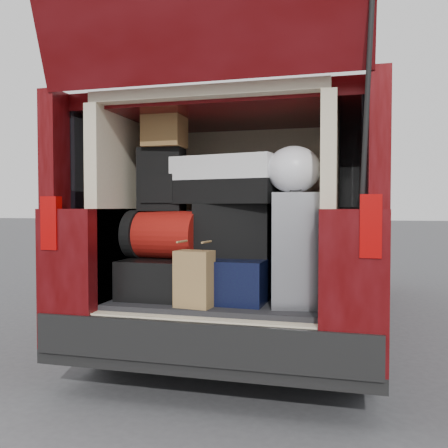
{
  "coord_description": "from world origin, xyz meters",
  "views": [
    {
      "loc": [
        0.75,
        -2.67,
        1.11
      ],
      "look_at": [
        0.01,
        0.2,
        1.0
      ],
      "focal_mm": 38.0,
      "sensor_mm": 36.0,
      "label": 1
    }
  ],
  "objects_px": {
    "black_hardshell": "(165,276)",
    "backpack": "(162,180)",
    "silver_roller": "(295,248)",
    "twotone_duffel": "(228,180)",
    "navy_hardshell": "(232,277)",
    "kraft_bag": "(194,279)",
    "black_soft_case": "(233,230)",
    "red_duffel": "(164,235)"
  },
  "relations": [
    {
      "from": "navy_hardshell",
      "to": "backpack",
      "type": "distance_m",
      "value": 0.77
    },
    {
      "from": "black_hardshell",
      "to": "red_duffel",
      "type": "height_order",
      "value": "red_duffel"
    },
    {
      "from": "silver_roller",
      "to": "kraft_bag",
      "type": "distance_m",
      "value": 0.61
    },
    {
      "from": "silver_roller",
      "to": "backpack",
      "type": "relative_size",
      "value": 1.6
    },
    {
      "from": "navy_hardshell",
      "to": "backpack",
      "type": "relative_size",
      "value": 1.45
    },
    {
      "from": "kraft_bag",
      "to": "red_duffel",
      "type": "xyz_separation_m",
      "value": [
        -0.29,
        0.29,
        0.23
      ]
    },
    {
      "from": "kraft_bag",
      "to": "backpack",
      "type": "bearing_deg",
      "value": 142.23
    },
    {
      "from": "red_duffel",
      "to": "navy_hardshell",
      "type": "bearing_deg",
      "value": 9.26
    },
    {
      "from": "silver_roller",
      "to": "red_duffel",
      "type": "bearing_deg",
      "value": 168.29
    },
    {
      "from": "silver_roller",
      "to": "black_soft_case",
      "type": "relative_size",
      "value": 1.41
    },
    {
      "from": "navy_hardshell",
      "to": "kraft_bag",
      "type": "bearing_deg",
      "value": -111.82
    },
    {
      "from": "backpack",
      "to": "black_soft_case",
      "type": "bearing_deg",
      "value": -1.96
    },
    {
      "from": "navy_hardshell",
      "to": "red_duffel",
      "type": "height_order",
      "value": "red_duffel"
    },
    {
      "from": "navy_hardshell",
      "to": "black_hardshell",
      "type": "bearing_deg",
      "value": -176.92
    },
    {
      "from": "black_hardshell",
      "to": "backpack",
      "type": "bearing_deg",
      "value": 145.31
    },
    {
      "from": "silver_roller",
      "to": "kraft_bag",
      "type": "xyz_separation_m",
      "value": [
        -0.53,
        -0.24,
        -0.16
      ]
    },
    {
      "from": "kraft_bag",
      "to": "silver_roller",
      "type": "bearing_deg",
      "value": 32.45
    },
    {
      "from": "black_hardshell",
      "to": "silver_roller",
      "type": "height_order",
      "value": "silver_roller"
    },
    {
      "from": "twotone_duffel",
      "to": "black_hardshell",
      "type": "bearing_deg",
      "value": -163.18
    },
    {
      "from": "black_hardshell",
      "to": "twotone_duffel",
      "type": "xyz_separation_m",
      "value": [
        0.4,
        0.04,
        0.61
      ]
    },
    {
      "from": "kraft_bag",
      "to": "twotone_duffel",
      "type": "height_order",
      "value": "twotone_duffel"
    },
    {
      "from": "kraft_bag",
      "to": "backpack",
      "type": "xyz_separation_m",
      "value": [
        -0.33,
        0.33,
        0.58
      ]
    },
    {
      "from": "backpack",
      "to": "kraft_bag",
      "type": "bearing_deg",
      "value": -48.86
    },
    {
      "from": "black_soft_case",
      "to": "backpack",
      "type": "distance_m",
      "value": 0.57
    },
    {
      "from": "black_hardshell",
      "to": "black_soft_case",
      "type": "distance_m",
      "value": 0.53
    },
    {
      "from": "kraft_bag",
      "to": "twotone_duffel",
      "type": "xyz_separation_m",
      "value": [
        0.11,
        0.35,
        0.57
      ]
    },
    {
      "from": "backpack",
      "to": "red_duffel",
      "type": "bearing_deg",
      "value": -55.26
    },
    {
      "from": "red_duffel",
      "to": "black_soft_case",
      "type": "distance_m",
      "value": 0.44
    },
    {
      "from": "black_hardshell",
      "to": "red_duffel",
      "type": "distance_m",
      "value": 0.27
    },
    {
      "from": "silver_roller",
      "to": "red_duffel",
      "type": "height_order",
      "value": "silver_roller"
    },
    {
      "from": "black_hardshell",
      "to": "navy_hardshell",
      "type": "relative_size",
      "value": 1.02
    },
    {
      "from": "black_hardshell",
      "to": "kraft_bag",
      "type": "relative_size",
      "value": 1.87
    },
    {
      "from": "navy_hardshell",
      "to": "silver_roller",
      "type": "bearing_deg",
      "value": -7.76
    },
    {
      "from": "red_duffel",
      "to": "black_soft_case",
      "type": "relative_size",
      "value": 1.01
    },
    {
      "from": "navy_hardshell",
      "to": "red_duffel",
      "type": "bearing_deg",
      "value": -173.7
    },
    {
      "from": "black_soft_case",
      "to": "twotone_duffel",
      "type": "relative_size",
      "value": 0.7
    },
    {
      "from": "navy_hardshell",
      "to": "twotone_duffel",
      "type": "distance_m",
      "value": 0.6
    },
    {
      "from": "navy_hardshell",
      "to": "twotone_duffel",
      "type": "xyz_separation_m",
      "value": [
        -0.04,
        0.03,
        0.6
      ]
    },
    {
      "from": "black_hardshell",
      "to": "red_duffel",
      "type": "bearing_deg",
      "value": -77.43
    },
    {
      "from": "silver_roller",
      "to": "black_soft_case",
      "type": "distance_m",
      "value": 0.41
    },
    {
      "from": "backpack",
      "to": "silver_roller",
      "type": "bearing_deg",
      "value": -9.13
    },
    {
      "from": "silver_roller",
      "to": "backpack",
      "type": "xyz_separation_m",
      "value": [
        -0.86,
        0.09,
        0.42
      ]
    }
  ]
}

